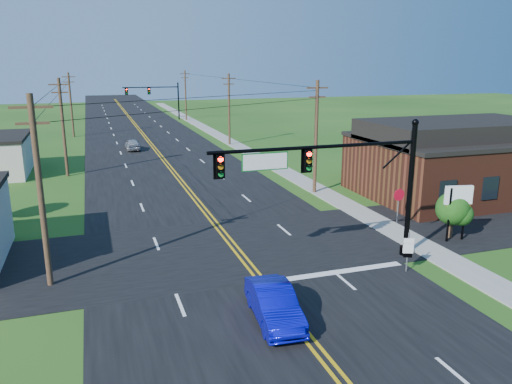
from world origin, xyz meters
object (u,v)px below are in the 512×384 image
object	(u,v)px
route_sign	(408,249)
signal_mast_main	(335,177)
blue_car	(274,305)
stop_sign	(399,198)
signal_mast_far	(155,95)

from	to	relation	value
route_sign	signal_mast_main	bearing A→B (deg)	171.03
blue_car	stop_sign	size ratio (longest dim) A/B	1.91
signal_mast_main	blue_car	xyz separation A→B (m)	(-4.92, -4.54, -4.02)
signal_mast_main	route_sign	size ratio (longest dim) A/B	5.38
signal_mast_far	blue_car	world-z (taller)	signal_mast_far
signal_mast_far	signal_mast_main	bearing A→B (deg)	-90.08
stop_sign	signal_mast_main	bearing A→B (deg)	-147.40
blue_car	route_sign	distance (m)	8.48
blue_car	signal_mast_main	bearing A→B (deg)	47.53
stop_sign	route_sign	bearing A→B (deg)	-122.62
blue_car	route_sign	bearing A→B (deg)	22.17
signal_mast_far	blue_car	distance (m)	76.80
route_sign	stop_sign	bearing A→B (deg)	83.03
route_sign	stop_sign	size ratio (longest dim) A/B	0.90
signal_mast_far	blue_car	size ratio (longest dim) A/B	2.47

